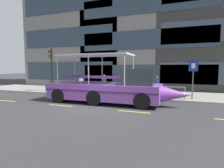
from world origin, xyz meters
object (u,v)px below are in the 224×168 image
Objects in this scene: pedestrian_near_stern at (81,82)px; traffic_light_pole at (51,65)px; duck_tour_boat at (111,88)px; leaned_bicycle at (52,87)px; parking_sign at (193,73)px; pedestrian_near_bow at (156,84)px; pedestrian_mid_right at (104,82)px; pedestrian_mid_left at (126,82)px.

traffic_light_pole is at bearing -165.85° from pedestrian_near_stern.
pedestrian_near_stern is (-4.13, 3.10, 0.04)m from duck_tour_boat.
parking_sign is at bearing -0.89° from leaned_bicycle.
pedestrian_near_stern is (-6.82, 0.08, -0.06)m from pedestrian_near_bow.
traffic_light_pole is 7.40m from duck_tour_boat.
pedestrian_near_bow is 1.07× the size of pedestrian_near_stern.
parking_sign is 1.72× the size of pedestrian_mid_right.
leaned_bicycle is (-0.15, 0.24, -2.07)m from traffic_light_pole.
duck_tour_boat reaches higher than pedestrian_near_bow.
parking_sign is at bearing -8.36° from pedestrian_mid_right.
pedestrian_near_stern reaches higher than leaned_bicycle.
pedestrian_mid_left is (-5.20, 1.21, -0.88)m from parking_sign.
pedestrian_mid_right is (-1.97, 3.53, 0.10)m from duck_tour_boat.
pedestrian_near_bow is (9.51, 0.59, -1.48)m from traffic_light_pole.
traffic_light_pole is 0.42× the size of duck_tour_boat.
traffic_light_pole is at bearing -176.42° from pedestrian_near_bow.
pedestrian_mid_left is (7.02, 1.02, 0.62)m from leaned_bicycle.
duck_tour_boat is 4.05m from pedestrian_mid_right.
pedestrian_mid_left reaches higher than pedestrian_near_bow.
leaned_bicycle is 9.68m from pedestrian_near_bow.
pedestrian_mid_left is at bearing 166.94° from parking_sign.
leaned_bicycle is at bearing -171.26° from pedestrian_near_stern.
parking_sign reaches higher than pedestrian_near_bow.
pedestrian_mid_right is (-4.66, 0.52, -0.00)m from pedestrian_near_bow.
pedestrian_near_stern is at bearing 143.11° from duck_tour_boat.
pedestrian_near_stern is at bearing -172.11° from pedestrian_mid_left.
pedestrian_mid_right is at bearing 9.90° from leaned_bicycle.
duck_tour_boat is (-5.26, -2.47, -1.01)m from parking_sign.
traffic_light_pole is 1.47× the size of parking_sign.
parking_sign is 12.32m from leaned_bicycle.
pedestrian_mid_left is at bearing 165.86° from pedestrian_near_bow.
duck_tour_boat is (6.97, -2.66, 0.49)m from leaned_bicycle.
traffic_light_pole is 3.18m from pedestrian_near_stern.
duck_tour_boat reaches higher than pedestrian_mid_left.
pedestrian_mid_right is (-2.03, -0.14, -0.03)m from pedestrian_mid_left.
pedestrian_near_bow is 4.69m from pedestrian_mid_right.
parking_sign is (12.07, 0.05, -0.58)m from traffic_light_pole.
pedestrian_mid_right is at bearing 171.64° from parking_sign.
pedestrian_near_bow reaches higher than leaned_bicycle.
parking_sign is 1.84× the size of pedestrian_near_stern.
traffic_light_pole reaches higher than pedestrian_near_bow.
pedestrian_mid_right reaches higher than leaned_bicycle.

